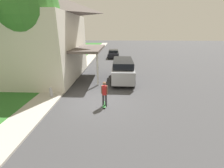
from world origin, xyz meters
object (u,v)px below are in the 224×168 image
lawn_tree_near (29,9)px  skateboard (105,105)px  car_down_street (113,54)px  fire_hydrant (51,92)px  suv_parked (123,70)px  skateboarder (104,93)px

lawn_tree_near → skateboard: size_ratio=9.57×
car_down_street → skateboard: car_down_street is taller
fire_hydrant → skateboard: bearing=-14.5°
suv_parked → skateboarder: size_ratio=2.95×
skateboard → fire_hydrant: (-3.82, 0.99, 0.35)m
fire_hydrant → lawn_tree_near: bearing=129.8°
skateboard → suv_parked: bearing=76.1°
lawn_tree_near → car_down_street: size_ratio=1.84×
skateboarder → skateboard: bearing=108.0°
lawn_tree_near → skateboarder: bearing=-29.4°
suv_parked → fire_hydrant: suv_parked is taller
suv_parked → skateboard: (-1.23, -4.96, -1.00)m
lawn_tree_near → fire_hydrant: (1.78, -2.13, -5.49)m
skateboard → fire_hydrant: size_ratio=1.22×
lawn_tree_near → skateboard: (5.60, -3.12, -5.84)m
lawn_tree_near → car_down_street: bearing=69.2°
skateboarder → skateboard: (-0.01, 0.04, -0.81)m
lawn_tree_near → suv_parked: (6.82, 1.84, -4.84)m
car_down_street → fire_hydrant: 17.07m
suv_parked → car_down_street: suv_parked is taller
car_down_street → skateboarder: 17.68m
suv_parked → skateboarder: (-1.21, -5.00, -0.19)m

